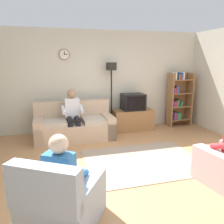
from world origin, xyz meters
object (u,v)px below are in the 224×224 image
Objects in this scene: armchair_near_window at (61,202)px; tv at (133,102)px; couch at (74,126)px; person_on_couch at (73,112)px; tv_stand at (132,120)px; floor_lamp at (111,78)px; bookshelf at (178,99)px; person_in_left_armchair at (64,174)px.

tv is at bearing 57.62° from armchair_near_window.
couch is 3.19× the size of tv.
person_on_couch is at bearing -107.49° from couch.
couch reaches higher than tv_stand.
couch is 1.03× the size of floor_lamp.
bookshelf is (1.43, 0.09, 0.01)m from tv.
armchair_near_window is (-0.50, -3.09, -0.02)m from couch.
tv_stand is at bearing -177.22° from bookshelf.
floor_lamp is 3.86m from person_in_left_armchair.
armchair_near_window is at bearing -135.79° from bookshelf.
couch is at bearing -169.61° from tv.
person_on_couch is at bearing -154.16° from floor_lamp.
tv is at bearing 13.77° from person_on_couch.
tv is 0.48× the size of person_on_couch.
floor_lamp is 1.65× the size of person_in_left_armchair.
bookshelf is 4.92m from person_in_left_armchair.
floor_lamp is at bearing 170.27° from tv_stand.
person_on_couch is 1.11× the size of person_in_left_armchair.
bookshelf is (3.08, 0.40, 0.49)m from couch.
person_in_left_armchair is at bearing -122.19° from tv_stand.
person_on_couch reaches higher than armchair_near_window.
floor_lamp is 1.49× the size of person_on_couch.
tv reaches higher than tv_stand.
tv_stand is 1.53m from bookshelf.
tv_stand is 0.70× the size of bookshelf.
tv is 1.74m from person_on_couch.
floor_lamp is 4.03m from armchair_near_window.
couch is at bearing 81.40° from person_in_left_armchair.
tv_stand is at bearing 11.21° from couch.
bookshelf reaches higher than person_on_couch.
tv is (1.65, 0.30, 0.48)m from couch.
floor_lamp reaches higher than couch.
person_on_couch reaches higher than couch.
person_in_left_armchair is at bearing -122.38° from tv.
bookshelf is (1.43, 0.07, 0.52)m from tv_stand.
bookshelf is at bearing 43.97° from person_in_left_armchair.
tv is 3.94m from person_in_left_armchair.
person_in_left_armchair is at bearing -98.26° from person_on_couch.
person_in_left_armchair is at bearing 57.80° from armchair_near_window.
person_on_couch reaches higher than tv_stand.
person_in_left_armchair is (0.05, 0.08, 0.32)m from armchair_near_window.
floor_lamp is at bearing 65.88° from armchair_near_window.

